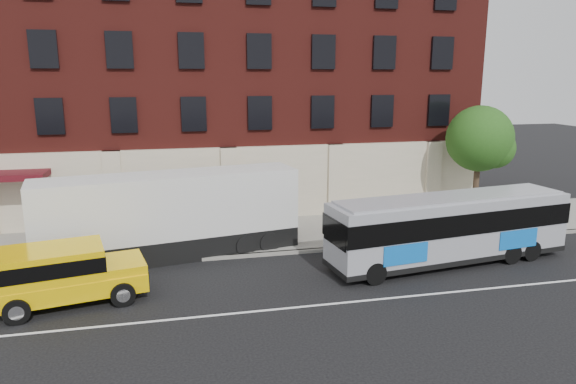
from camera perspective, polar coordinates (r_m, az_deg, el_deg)
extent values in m
plane|color=black|center=(17.97, -2.03, -13.52)|extent=(120.00, 120.00, 0.00)
cube|color=gray|center=(26.23, -5.67, -4.80)|extent=(60.00, 6.00, 0.15)
cube|color=gray|center=(23.41, -4.76, -6.97)|extent=(60.00, 0.25, 0.15)
cube|color=silver|center=(18.41, -2.33, -12.82)|extent=(60.00, 0.12, 0.01)
cube|color=#581914|center=(32.99, -7.71, 12.09)|extent=(30.00, 10.00, 15.00)
cube|color=beige|center=(28.46, -6.47, 0.89)|extent=(30.00, 0.35, 4.00)
cube|color=#490D14|center=(28.44, -28.94, 1.62)|extent=(4.20, 2.20, 0.30)
cube|color=beige|center=(28.38, -18.57, 0.26)|extent=(0.90, 0.55, 4.00)
cube|color=beige|center=(28.36, -6.45, 0.84)|extent=(0.90, 0.55, 4.00)
cube|color=beige|center=(29.58, 5.18, 1.37)|extent=(0.90, 0.55, 4.00)
cube|color=beige|center=(31.91, 15.51, 1.78)|extent=(0.90, 0.55, 4.00)
cube|color=black|center=(28.46, -24.64, 7.56)|extent=(1.30, 0.20, 1.80)
cube|color=black|center=(27.95, -17.55, 8.04)|extent=(1.30, 0.20, 1.80)
cube|color=black|center=(27.87, -10.30, 8.41)|extent=(1.30, 0.20, 1.80)
cube|color=black|center=(28.24, -3.11, 8.65)|extent=(1.30, 0.20, 1.80)
cube|color=black|center=(29.02, 3.80, 8.75)|extent=(1.30, 0.20, 1.80)
cube|color=black|center=(30.19, 10.27, 8.73)|extent=(1.30, 0.20, 1.80)
cube|color=black|center=(31.71, 16.18, 8.61)|extent=(1.30, 0.20, 1.80)
cube|color=black|center=(28.41, -25.25, 13.98)|extent=(1.30, 0.20, 1.80)
cube|color=black|center=(27.90, -18.00, 14.60)|extent=(1.30, 0.20, 1.80)
cube|color=black|center=(27.83, -10.56, 14.99)|extent=(1.30, 0.20, 1.80)
cube|color=black|center=(28.19, -3.19, 15.15)|extent=(1.30, 0.20, 1.80)
cube|color=black|center=(28.98, 3.90, 15.07)|extent=(1.30, 0.20, 1.80)
cube|color=black|center=(30.15, 10.51, 14.80)|extent=(1.30, 0.20, 1.80)
cube|color=black|center=(31.67, 16.54, 14.39)|extent=(1.30, 0.20, 1.80)
cube|color=black|center=(29.32, -27.28, -0.92)|extent=(2.60, 0.15, 2.80)
cube|color=black|center=(28.37, -15.50, -0.37)|extent=(2.60, 0.15, 2.80)
cube|color=black|center=(28.66, -3.45, 0.21)|extent=(2.60, 0.15, 2.80)
cube|color=black|center=(30.18, 7.87, 0.75)|extent=(2.60, 0.15, 2.80)
cylinder|color=slate|center=(23.72, -25.76, -4.98)|extent=(0.07, 0.07, 2.50)
cube|color=silver|center=(23.36, -26.02, -3.21)|extent=(0.30, 0.03, 0.40)
cube|color=silver|center=(23.49, -25.91, -4.39)|extent=(0.30, 0.03, 0.35)
cylinder|color=#332219|center=(30.85, 19.86, 0.18)|extent=(0.32, 0.32, 3.00)
sphere|color=#1A4112|center=(30.39, 20.27, 5.52)|extent=(3.60, 3.60, 3.60)
sphere|color=#1A4112|center=(30.51, 21.71, 4.48)|extent=(2.20, 2.20, 2.20)
sphere|color=#1A4112|center=(30.46, 18.86, 4.88)|extent=(2.00, 2.00, 2.00)
cube|color=#96979F|center=(23.24, 17.30, -3.73)|extent=(10.97, 3.65, 2.56)
cube|color=black|center=(23.59, 17.11, -6.51)|extent=(11.02, 3.70, 0.22)
cube|color=#96979F|center=(22.91, 17.52, -0.55)|extent=(10.40, 3.31, 0.11)
cube|color=black|center=(23.13, 17.37, -2.72)|extent=(11.05, 3.73, 0.90)
cube|color=blue|center=(20.88, 12.80, -6.68)|extent=(1.96, 0.30, 0.81)
cube|color=blue|center=(25.88, 20.45, -3.39)|extent=(1.96, 0.30, 0.81)
cylinder|color=black|center=(20.60, 9.53, -8.80)|extent=(0.93, 0.39, 0.90)
cylinder|color=black|center=(22.26, 6.94, -7.05)|extent=(0.93, 0.39, 0.90)
cylinder|color=black|center=(24.43, 23.29, -6.22)|extent=(0.93, 0.39, 0.90)
cylinder|color=black|center=(25.85, 20.23, -4.95)|extent=(0.93, 0.39, 0.90)
cylinder|color=black|center=(25.17, 25.09, -5.85)|extent=(0.93, 0.39, 0.90)
cylinder|color=black|center=(26.54, 22.01, -4.64)|extent=(0.93, 0.39, 0.90)
cube|color=#FFCA04|center=(20.25, -22.80, -9.29)|extent=(5.48, 3.13, 0.64)
cube|color=#FFCA04|center=(19.97, -24.71, -7.15)|extent=(3.89, 2.77, 1.07)
cube|color=black|center=(19.95, -24.73, -7.00)|extent=(3.94, 2.82, 0.54)
cube|color=#FFCA04|center=(20.16, -17.86, -7.52)|extent=(1.98, 2.32, 0.32)
cube|color=black|center=(20.39, -15.45, -8.41)|extent=(0.41, 1.70, 0.59)
cylinder|color=black|center=(19.44, -17.66, -10.65)|extent=(0.90, 0.47, 0.86)
cylinder|color=silver|center=(19.44, -17.66, -10.65)|extent=(0.53, 0.41, 0.47)
cylinder|color=black|center=(21.39, -18.34, -8.52)|extent=(0.90, 0.47, 0.86)
cylinder|color=silver|center=(21.39, -18.34, -8.52)|extent=(0.53, 0.41, 0.47)
cylinder|color=black|center=(19.44, -27.62, -11.54)|extent=(0.90, 0.47, 0.86)
cylinder|color=silver|center=(19.44, -27.62, -11.54)|extent=(0.53, 0.41, 0.47)
cylinder|color=black|center=(21.39, -27.33, -9.33)|extent=(0.90, 0.47, 0.86)
cylinder|color=silver|center=(21.39, -27.33, -9.33)|extent=(0.53, 0.41, 0.47)
cube|color=black|center=(23.84, -12.62, -5.75)|extent=(11.51, 4.18, 1.03)
cube|color=white|center=(23.33, -12.84, -1.36)|extent=(11.51, 4.22, 2.73)
cylinder|color=black|center=(22.55, -22.83, -7.67)|extent=(0.97, 0.42, 0.94)
cylinder|color=black|center=(24.60, -22.86, -6.00)|extent=(0.97, 0.42, 0.94)
cylinder|color=black|center=(22.55, -19.95, -7.43)|extent=(0.97, 0.42, 0.94)
cylinder|color=black|center=(24.61, -20.22, -5.78)|extent=(0.97, 0.42, 0.94)
cylinder|color=black|center=(23.55, -4.65, -5.83)|extent=(0.97, 0.42, 0.94)
cylinder|color=black|center=(25.52, -6.16, -4.39)|extent=(0.97, 0.42, 0.94)
cylinder|color=black|center=(23.90, -2.07, -5.51)|extent=(0.97, 0.42, 0.94)
cylinder|color=black|center=(25.84, -3.76, -4.12)|extent=(0.97, 0.42, 0.94)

